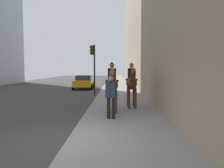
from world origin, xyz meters
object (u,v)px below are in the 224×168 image
mounted_horse_far (132,82)px  pedestrian_greeting (111,94)px  car_near_lane (84,82)px  traffic_light_near_curb (93,62)px  mounted_horse_near (112,84)px

mounted_horse_far → pedestrian_greeting: size_ratio=1.36×
car_near_lane → traffic_light_near_curb: size_ratio=1.04×
car_near_lane → traffic_light_near_curb: traffic_light_near_curb is taller
mounted_horse_far → pedestrian_greeting: (-2.55, 1.02, -0.31)m
pedestrian_greeting → traffic_light_near_curb: (7.99, 1.51, 1.54)m
mounted_horse_near → pedestrian_greeting: size_ratio=1.36×
mounted_horse_far → pedestrian_greeting: 2.76m
traffic_light_near_curb → mounted_horse_far: bearing=-155.1°
mounted_horse_far → mounted_horse_near: bearing=-39.3°
mounted_horse_far → pedestrian_greeting: bearing=-21.5°
mounted_horse_near → car_near_lane: mounted_horse_near is taller
pedestrian_greeting → car_near_lane: (14.02, 3.14, -0.36)m
mounted_horse_far → pedestrian_greeting: mounted_horse_far is taller
mounted_horse_near → mounted_horse_far: mounted_horse_far is taller
car_near_lane → traffic_light_near_curb: bearing=13.5°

